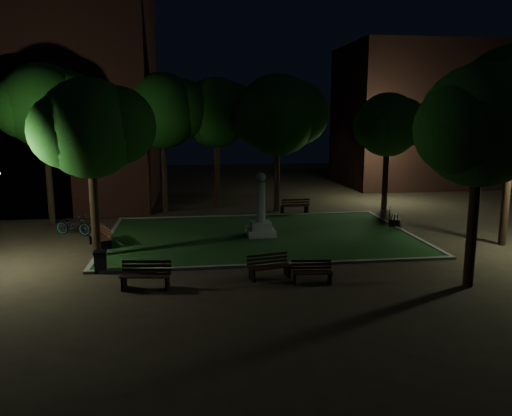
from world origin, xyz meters
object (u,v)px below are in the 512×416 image
(monument, at_px, (261,218))
(bench_west_near, at_px, (146,276))
(bench_far_side, at_px, (295,207))
(trash_bin, at_px, (100,262))
(bench_left_side, at_px, (101,238))
(bench_near_left, at_px, (269,267))
(bench_right_side, at_px, (393,218))
(bicycle, at_px, (73,225))
(bench_near_right, at_px, (312,273))

(monument, distance_m, bench_west_near, 8.75)
(bench_west_near, xyz_separation_m, bench_far_side, (8.07, 12.69, 0.01))
(trash_bin, bearing_deg, bench_left_side, 98.93)
(bench_near_left, xyz_separation_m, bench_far_side, (3.54, 12.15, 0.04))
(monument, xyz_separation_m, bench_west_near, (-5.15, -7.07, -0.50))
(bench_right_side, height_order, trash_bin, bench_right_side)
(bicycle, bearing_deg, bench_near_left, -111.94)
(bench_near_left, height_order, bicycle, bicycle)
(bench_left_side, bearing_deg, bench_right_side, 75.80)
(bench_near_left, distance_m, bench_near_right, 1.65)
(bench_far_side, bearing_deg, bench_left_side, 28.31)
(monument, xyz_separation_m, bench_near_left, (-0.61, -6.53, -0.53))
(monument, distance_m, bicycle, 9.67)
(bench_left_side, bearing_deg, trash_bin, -15.23)
(bench_west_near, relative_size, trash_bin, 2.14)
(trash_bin, bearing_deg, bench_right_side, 24.05)
(bench_near_right, relative_size, trash_bin, 1.79)
(bench_near_left, distance_m, trash_bin, 6.64)
(bench_left_side, bearing_deg, bench_west_near, -1.23)
(bench_left_side, xyz_separation_m, bench_far_side, (10.60, 6.71, 0.00))
(monument, bearing_deg, bench_near_left, -95.34)
(bench_right_side, height_order, bench_far_side, bench_far_side)
(bench_near_left, height_order, bench_far_side, bench_far_side)
(bench_near_right, bearing_deg, bench_left_side, 149.00)
(bench_near_right, relative_size, bench_west_near, 0.83)
(bench_left_side, distance_m, bench_right_side, 15.62)
(bench_right_side, relative_size, trash_bin, 2.14)
(bench_near_left, distance_m, bench_left_side, 8.92)
(bench_left_side, relative_size, trash_bin, 2.21)
(bench_left_side, height_order, trash_bin, bench_left_side)
(bench_west_near, height_order, bench_far_side, bench_far_side)
(bench_near_left, bearing_deg, bench_left_side, 129.72)
(bench_near_right, distance_m, bench_far_side, 13.05)
(bench_near_left, height_order, bench_right_side, bench_right_side)
(bench_near_right, height_order, bench_right_side, bench_right_side)
(bench_far_side, relative_size, trash_bin, 2.15)
(bench_right_side, bearing_deg, monument, 125.87)
(bench_west_near, height_order, bench_left_side, bench_left_side)
(bench_near_left, relative_size, trash_bin, 2.03)
(bench_near_right, distance_m, bicycle, 13.69)
(bench_west_near, relative_size, bench_far_side, 1.00)
(bench_west_near, bearing_deg, bench_left_side, 120.35)
(bicycle, bearing_deg, bench_right_side, -69.50)
(bench_far_side, relative_size, bicycle, 0.94)
(monument, distance_m, bench_left_side, 7.77)
(bench_far_side, xyz_separation_m, trash_bin, (-9.99, -10.60, -0.03))
(monument, distance_m, bench_near_left, 6.58)
(bench_near_left, bearing_deg, bench_far_side, 61.09)
(bench_near_left, distance_m, bench_west_near, 4.57)
(bench_near_right, xyz_separation_m, bench_far_side, (2.06, 12.88, 0.08))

